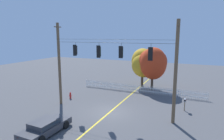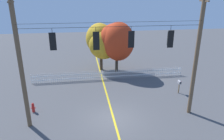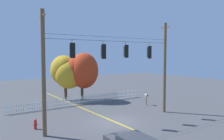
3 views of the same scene
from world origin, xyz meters
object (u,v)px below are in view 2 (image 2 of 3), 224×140
at_px(traffic_signal_northbound_primary, 53,41).
at_px(fire_hydrant, 33,107).
at_px(autumn_maple_near_fence, 101,41).
at_px(traffic_signal_northbound_secondary, 96,41).
at_px(traffic_signal_westbound_side, 170,39).
at_px(traffic_signal_eastbound_side, 131,39).
at_px(autumn_maple_mid, 117,40).
at_px(roadside_mailbox, 179,83).

distance_m(traffic_signal_northbound_primary, fire_hydrant, 6.56).
relative_size(autumn_maple_near_fence, fire_hydrant, 7.19).
bearing_deg(traffic_signal_northbound_secondary, traffic_signal_westbound_side, 0.00).
height_order(traffic_signal_eastbound_side, autumn_maple_mid, traffic_signal_eastbound_side).
bearing_deg(traffic_signal_northbound_primary, roadside_mailbox, 17.61).
distance_m(traffic_signal_northbound_secondary, traffic_signal_eastbound_side, 2.37).
bearing_deg(autumn_maple_near_fence, traffic_signal_eastbound_side, -85.52).
bearing_deg(traffic_signal_eastbound_side, autumn_maple_mid, 85.12).
xyz_separation_m(traffic_signal_eastbound_side, roadside_mailbox, (5.76, 3.47, -5.13)).
height_order(traffic_signal_eastbound_side, fire_hydrant, traffic_signal_eastbound_side).
distance_m(autumn_maple_near_fence, fire_hydrant, 11.92).
xyz_separation_m(autumn_maple_near_fence, roadside_mailbox, (6.64, -7.85, -2.68)).
xyz_separation_m(autumn_maple_mid, fire_hydrant, (-8.35, -8.17, -3.56)).
bearing_deg(traffic_signal_eastbound_side, traffic_signal_westbound_side, -0.01).
relative_size(traffic_signal_northbound_primary, roadside_mailbox, 1.08).
relative_size(traffic_signal_westbound_side, autumn_maple_mid, 0.25).
xyz_separation_m(traffic_signal_northbound_secondary, autumn_maple_mid, (3.24, 10.14, -2.21)).
bearing_deg(roadside_mailbox, fire_hydrant, -173.55).
xyz_separation_m(traffic_signal_northbound_secondary, roadside_mailbox, (8.13, 3.47, -5.10)).
height_order(traffic_signal_westbound_side, roadside_mailbox, traffic_signal_westbound_side).
relative_size(traffic_signal_westbound_side, autumn_maple_near_fence, 0.26).
bearing_deg(traffic_signal_eastbound_side, traffic_signal_northbound_secondary, -179.98).
distance_m(fire_hydrant, roadside_mailbox, 13.35).
height_order(traffic_signal_northbound_primary, autumn_maple_mid, traffic_signal_northbound_primary).
xyz_separation_m(traffic_signal_westbound_side, autumn_maple_mid, (-1.95, 10.14, -2.17)).
relative_size(traffic_signal_eastbound_side, autumn_maple_mid, 0.23).
distance_m(traffic_signal_northbound_primary, autumn_maple_near_fence, 12.35).
relative_size(traffic_signal_eastbound_side, fire_hydrant, 1.77).
height_order(traffic_signal_eastbound_side, traffic_signal_westbound_side, same).
height_order(traffic_signal_northbound_primary, traffic_signal_westbound_side, same).
xyz_separation_m(traffic_signal_westbound_side, fire_hydrant, (-10.30, 1.97, -5.73)).
bearing_deg(roadside_mailbox, traffic_signal_westbound_side, -130.29).
bearing_deg(traffic_signal_northbound_secondary, roadside_mailbox, 23.10).
distance_m(traffic_signal_eastbound_side, roadside_mailbox, 8.45).
distance_m(autumn_maple_mid, roadside_mailbox, 8.77).
distance_m(traffic_signal_northbound_primary, traffic_signal_northbound_secondary, 2.79).
relative_size(traffic_signal_westbound_side, fire_hydrant, 1.89).
bearing_deg(traffic_signal_northbound_secondary, autumn_maple_near_fence, 82.52).
distance_m(autumn_maple_mid, fire_hydrant, 12.22).
bearing_deg(autumn_maple_mid, traffic_signal_northbound_primary, -120.74).
distance_m(traffic_signal_northbound_secondary, autumn_maple_near_fence, 11.67).
xyz_separation_m(autumn_maple_near_fence, autumn_maple_mid, (1.75, -1.17, 0.21)).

